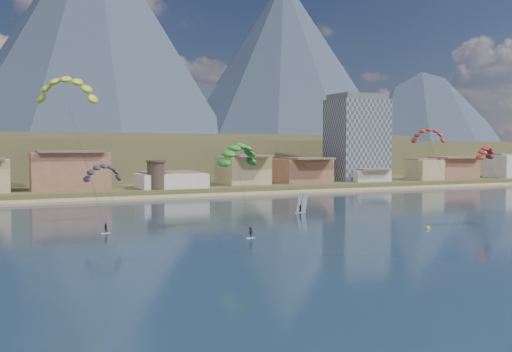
# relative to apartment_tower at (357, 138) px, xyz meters

# --- Properties ---
(ground) EXTENTS (2400.00, 2400.00, 0.00)m
(ground) POSITION_rel_apartment_tower_xyz_m (-85.00, -128.00, -17.82)
(ground) COLOR black
(ground) RESTS_ON ground
(beach) EXTENTS (2200.00, 12.00, 0.90)m
(beach) POSITION_rel_apartment_tower_xyz_m (-85.00, -22.00, -17.57)
(beach) COLOR tan
(beach) RESTS_ON ground
(land) EXTENTS (2200.00, 900.00, 4.00)m
(land) POSITION_rel_apartment_tower_xyz_m (-85.00, 432.00, -17.82)
(land) COLOR brown
(land) RESTS_ON ground
(foothills) EXTENTS (940.00, 210.00, 18.00)m
(foothills) POSITION_rel_apartment_tower_xyz_m (-62.61, 104.47, -8.74)
(foothills) COLOR brown
(foothills) RESTS_ON ground
(mountain_ridge) EXTENTS (2060.00, 480.00, 400.00)m
(mountain_ridge) POSITION_rel_apartment_tower_xyz_m (-99.60, 695.65, 132.49)
(mountain_ridge) COLOR #2F3B4F
(mountain_ridge) RESTS_ON ground
(apartment_tower) EXTENTS (20.00, 16.00, 32.00)m
(apartment_tower) POSITION_rel_apartment_tower_xyz_m (0.00, 0.00, 0.00)
(apartment_tower) COLOR gray
(apartment_tower) RESTS_ON ground
(watchtower) EXTENTS (5.82, 5.82, 8.60)m
(watchtower) POSITION_rel_apartment_tower_xyz_m (-80.00, -14.00, -11.45)
(watchtower) COLOR #47382D
(watchtower) RESTS_ON ground
(kitesurfer_yellow) EXTENTS (12.02, 14.87, 28.72)m
(kitesurfer_yellow) POSITION_rel_apartment_tower_xyz_m (-110.84, -70.61, 7.71)
(kitesurfer_yellow) COLOR silver
(kitesurfer_yellow) RESTS_ON ground
(kitesurfer_green) EXTENTS (10.18, 16.85, 18.26)m
(kitesurfer_green) POSITION_rel_apartment_tower_xyz_m (-82.82, -83.31, -4.04)
(kitesurfer_green) COLOR silver
(kitesurfer_green) RESTS_ON ground
(distant_kite_dark) EXTENTS (8.47, 6.41, 13.41)m
(distant_kite_dark) POSITION_rel_apartment_tower_xyz_m (-103.71, -64.13, -7.73)
(distant_kite_dark) COLOR #262626
(distant_kite_dark) RESTS_ON ground
(distant_kite_orange) EXTENTS (8.57, 7.38, 20.48)m
(distant_kite_orange) POSITION_rel_apartment_tower_xyz_m (-29.53, -72.59, 0.04)
(distant_kite_orange) COLOR #262626
(distant_kite_orange) RESTS_ON ground
(distant_kite_red) EXTENTS (8.55, 7.05, 16.52)m
(distant_kite_red) POSITION_rel_apartment_tower_xyz_m (-7.77, -69.13, -4.20)
(distant_kite_red) COLOR #262626
(distant_kite_red) RESTS_ON ground
(windsurfer) EXTENTS (2.47, 2.72, 4.24)m
(windsurfer) POSITION_rel_apartment_tower_xyz_m (-61.37, -68.26, -16.47)
(windsurfer) COLOR silver
(windsurfer) RESTS_ON ground
(buoy) EXTENTS (0.78, 0.78, 0.78)m
(buoy) POSITION_rel_apartment_tower_xyz_m (-52.81, -99.40, -17.69)
(buoy) COLOR yellow
(buoy) RESTS_ON ground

